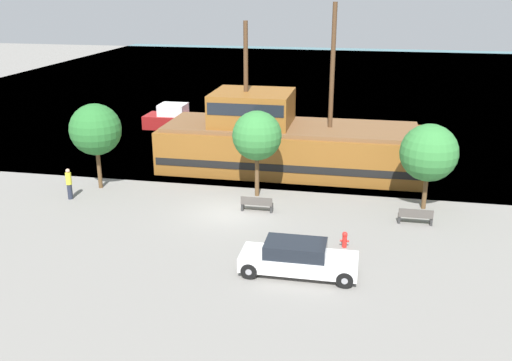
% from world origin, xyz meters
% --- Properties ---
extents(ground_plane, '(160.00, 160.00, 0.00)m').
position_xyz_m(ground_plane, '(0.00, 0.00, 0.00)').
color(ground_plane, gray).
extents(water_surface, '(80.00, 80.00, 0.00)m').
position_xyz_m(water_surface, '(0.00, 44.00, 0.00)').
color(water_surface, teal).
rests_on(water_surface, ground).
extents(pirate_ship, '(17.85, 5.62, 10.47)m').
position_xyz_m(pirate_ship, '(1.93, 7.97, 1.85)').
color(pirate_ship, brown).
rests_on(pirate_ship, water_surface).
extents(moored_boat_dockside, '(5.51, 2.42, 2.03)m').
position_xyz_m(moored_boat_dockside, '(-8.69, 17.45, 0.77)').
color(moored_boat_dockside, maroon).
rests_on(moored_boat_dockside, water_surface).
extents(parked_car_curb_front, '(4.84, 1.80, 1.44)m').
position_xyz_m(parked_car_curb_front, '(4.40, -5.97, 0.72)').
color(parked_car_curb_front, white).
rests_on(parked_car_curb_front, ground_plane).
extents(fire_hydrant, '(0.42, 0.25, 0.76)m').
position_xyz_m(fire_hydrant, '(6.20, -3.02, 0.41)').
color(fire_hydrant, red).
rests_on(fire_hydrant, ground_plane).
extents(bench_promenade_east, '(1.69, 0.45, 0.85)m').
position_xyz_m(bench_promenade_east, '(1.42, 0.46, 0.44)').
color(bench_promenade_east, '#4C4742').
rests_on(bench_promenade_east, ground_plane).
extents(bench_promenade_west, '(1.69, 0.45, 0.85)m').
position_xyz_m(bench_promenade_west, '(9.55, 0.33, 0.44)').
color(bench_promenade_west, '#4C4742').
rests_on(bench_promenade_west, ground_plane).
extents(pedestrian_walking_near, '(0.32, 0.32, 1.78)m').
position_xyz_m(pedestrian_walking_near, '(-9.24, 0.30, 0.91)').
color(pedestrian_walking_near, '#232838').
rests_on(pedestrian_walking_near, ground_plane).
extents(tree_row_east, '(2.97, 2.97, 5.03)m').
position_xyz_m(tree_row_east, '(-8.40, 2.37, 3.54)').
color(tree_row_east, brown).
rests_on(tree_row_east, ground_plane).
extents(tree_row_mideast, '(2.75, 2.75, 4.91)m').
position_xyz_m(tree_row_mideast, '(0.97, 2.83, 3.52)').
color(tree_row_mideast, brown).
rests_on(tree_row_mideast, ground_plane).
extents(tree_row_midwest, '(3.03, 3.03, 4.64)m').
position_xyz_m(tree_row_midwest, '(10.14, 2.64, 3.12)').
color(tree_row_midwest, brown).
rests_on(tree_row_midwest, ground_plane).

